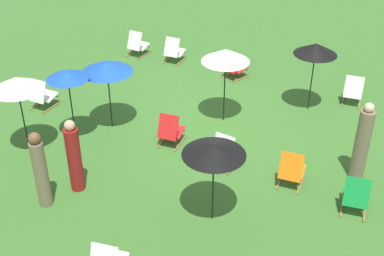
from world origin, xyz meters
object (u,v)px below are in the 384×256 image
Objects in this scene: umbrella_4 at (214,150)px; deckchair_6 at (226,152)px; person_1 at (362,143)px; deckchair_5 at (235,66)px; deckchair_13 at (353,91)px; person_2 at (40,171)px; umbrella_0 at (226,55)px; deckchair_12 at (356,196)px; deckchair_9 at (171,131)px; umbrella_5 at (16,84)px; umbrella_3 at (67,74)px; deckchair_11 at (42,95)px; umbrella_2 at (107,66)px; umbrella_1 at (316,49)px; person_0 at (74,157)px; deckchair_4 at (292,170)px; deckchair_3 at (174,51)px; deckchair_7 at (138,44)px.

deckchair_6 is at bearing -72.45° from umbrella_4.
person_1 is (-2.68, -1.00, 0.50)m from deckchair_6.
deckchair_13 is (-3.47, -0.13, 0.00)m from deckchair_5.
deckchair_13 is at bearing 83.10° from person_2.
umbrella_0 is (2.66, 2.53, 1.44)m from deckchair_13.
deckchair_12 is 1.27m from person_1.
deckchair_6 is 0.49× the size of person_2.
umbrella_5 reaches higher than deckchair_9.
umbrella_4 is at bearing 167.53° from umbrella_3.
person_2 reaches higher than deckchair_9.
umbrella_2 is at bearing -179.47° from deckchair_11.
umbrella_1 reaches higher than deckchair_6.
deckchair_5 is 0.46× the size of umbrella_1.
umbrella_4 is at bearing -108.07° from person_0.
person_2 is (3.17, 1.25, -0.80)m from umbrella_4.
deckchair_3 is at bearing -45.21° from deckchair_4.
deckchair_4 is 1.00× the size of deckchair_6.
deckchair_12 is at bearing 165.34° from person_1.
umbrella_5 is (7.21, 1.59, 1.41)m from deckchair_12.
deckchair_3 is 0.96× the size of deckchair_5.
umbrella_1 is 6.14m from umbrella_3.
deckchair_6 is 2.46m from umbrella_0.
umbrella_0 is 5.15m from person_2.
deckchair_4 is 0.43× the size of umbrella_5.
umbrella_3 is (0.40, 0.94, 0.09)m from umbrella_2.
deckchair_7 and deckchair_12 have the same top height.
umbrella_5 reaches higher than deckchair_12.
deckchair_6 is 4.00m from umbrella_3.
deckchair_11 is at bearing 21.29° from deckchair_13.
deckchair_9 is (3.06, -0.11, 0.00)m from deckchair_4.
deckchair_11 is at bearing 87.76° from deckchair_7.
deckchair_4 is at bearing 102.71° from person_1.
deckchair_4 is 4.95m from umbrella_2.
umbrella_3 is at bearing 89.37° from deckchair_3.
umbrella_4 reaches higher than deckchair_7.
umbrella_3 reaches higher than umbrella_1.
umbrella_2 is 3.30m from person_2.
umbrella_4 is at bearing 22.36° from deckchair_12.
deckchair_6 is at bearing 177.64° from umbrella_2.
deckchair_6 is 6.65m from deckchair_7.
person_0 reaches higher than deckchair_13.
umbrella_1 reaches higher than deckchair_5.
person_2 is (5.53, 2.85, 0.47)m from deckchair_12.
deckchair_6 is at bearing 177.45° from deckchair_11.
umbrella_2 is at bearing 95.37° from deckchair_3.
deckchair_5 and deckchair_9 have the same top height.
deckchair_7 is 5.37m from umbrella_3.
deckchair_7 is 9.17m from deckchair_12.
person_1 is 1.07× the size of person_2.
deckchair_13 is 0.44× the size of umbrella_1.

